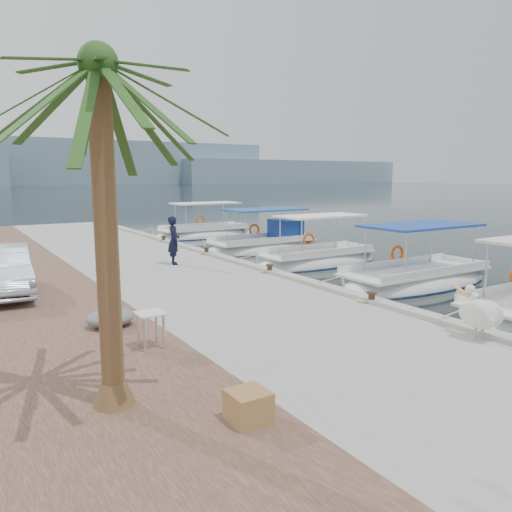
{
  "coord_description": "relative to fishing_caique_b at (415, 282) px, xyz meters",
  "views": [
    {
      "loc": [
        -10.09,
        -13.01,
        3.97
      ],
      "look_at": [
        -1.0,
        1.38,
        1.2
      ],
      "focal_mm": 35.0,
      "sensor_mm": 36.0,
      "label": 1
    }
  ],
  "objects": [
    {
      "name": "ground",
      "position": [
        -4.21,
        1.16,
        -0.12
      ],
      "size": [
        400.0,
        400.0,
        0.0
      ],
      "primitive_type": "plane",
      "color": "black",
      "rests_on": "ground"
    },
    {
      "name": "concrete_quay",
      "position": [
        -7.21,
        6.16,
        0.13
      ],
      "size": [
        6.0,
        40.0,
        0.5
      ],
      "primitive_type": "cube",
      "color": "gray",
      "rests_on": "ground"
    },
    {
      "name": "quay_curb",
      "position": [
        -4.43,
        6.16,
        0.44
      ],
      "size": [
        0.44,
        40.0,
        0.12
      ],
      "primitive_type": "cube",
      "color": "#A29B8F",
      "rests_on": "concrete_quay"
    },
    {
      "name": "cobblestone_strip",
      "position": [
        -12.21,
        6.16,
        0.13
      ],
      "size": [
        4.0,
        40.0,
        0.5
      ],
      "primitive_type": "cube",
      "color": "brown",
      "rests_on": "ground"
    },
    {
      "name": "distant_hills",
      "position": [
        25.4,
        202.66,
        7.49
      ],
      "size": [
        330.0,
        60.0,
        18.0
      ],
      "color": "gray",
      "rests_on": "ground"
    },
    {
      "name": "fishing_caique_b",
      "position": [
        0.0,
        0.0,
        0.0
      ],
      "size": [
        7.25,
        2.5,
        2.83
      ],
      "color": "white",
      "rests_on": "ground"
    },
    {
      "name": "fishing_caique_c",
      "position": [
        -0.34,
        5.18,
        0.0
      ],
      "size": [
        6.57,
        2.11,
        2.83
      ],
      "color": "white",
      "rests_on": "ground"
    },
    {
      "name": "fishing_caique_d",
      "position": [
        -0.06,
        10.01,
        0.07
      ],
      "size": [
        6.92,
        2.59,
        2.83
      ],
      "color": "white",
      "rests_on": "ground"
    },
    {
      "name": "fishing_caique_e",
      "position": [
        -0.08,
        17.02,
        0.0
      ],
      "size": [
        7.1,
        2.28,
        2.83
      ],
      "color": "white",
      "rests_on": "ground"
    },
    {
      "name": "mooring_bollards",
      "position": [
        -4.56,
        2.66,
        0.57
      ],
      "size": [
        0.28,
        20.28,
        0.33
      ],
      "color": "black",
      "rests_on": "concrete_quay"
    },
    {
      "name": "pelican",
      "position": [
        -4.8,
        -5.71,
        0.95
      ],
      "size": [
        0.75,
        1.43,
        1.11
      ],
      "color": "tan",
      "rests_on": "concrete_quay"
    },
    {
      "name": "fisherman",
      "position": [
        -6.71,
        6.19,
        1.32
      ],
      "size": [
        0.6,
        0.77,
        1.89
      ],
      "primitive_type": "imported",
      "rotation": [
        0.0,
        0.0,
        1.34
      ],
      "color": "black",
      "rests_on": "concrete_quay"
    },
    {
      "name": "date_palm",
      "position": [
        -12.31,
        -4.62,
        5.32
      ],
      "size": [
        4.6,
        4.6,
        5.9
      ],
      "color": "brown",
      "rests_on": "cobblestone_strip"
    },
    {
      "name": "parked_car",
      "position": [
        -12.97,
        4.24,
        1.09
      ],
      "size": [
        1.78,
        4.44,
        1.44
      ],
      "primitive_type": "imported",
      "rotation": [
        0.0,
        0.0,
        -0.06
      ],
      "color": "silver",
      "rests_on": "cobblestone_strip"
    },
    {
      "name": "wooden_crate",
      "position": [
        -10.84,
        -6.16,
        0.6
      ],
      "size": [
        0.55,
        0.55,
        0.44
      ],
      "primitive_type": "cube",
      "color": "olive",
      "rests_on": "cobblestone_strip"
    },
    {
      "name": "tarp_bundle",
      "position": [
        -11.2,
        -0.61,
        0.58
      ],
      "size": [
        1.1,
        0.9,
        0.4
      ],
      "primitive_type": "ellipsoid",
      "color": "slate",
      "rests_on": "cobblestone_strip"
    },
    {
      "name": "folding_table",
      "position": [
        -10.91,
        -2.48,
        0.9
      ],
      "size": [
        0.55,
        0.55,
        0.73
      ],
      "color": "silver",
      "rests_on": "cobblestone_strip"
    }
  ]
}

